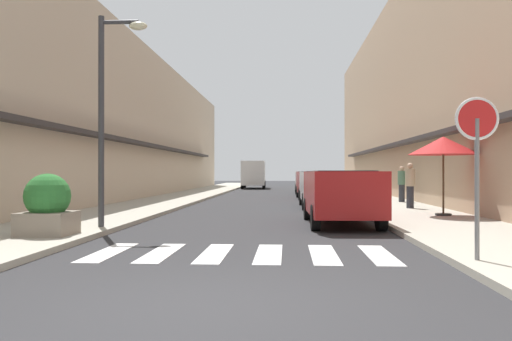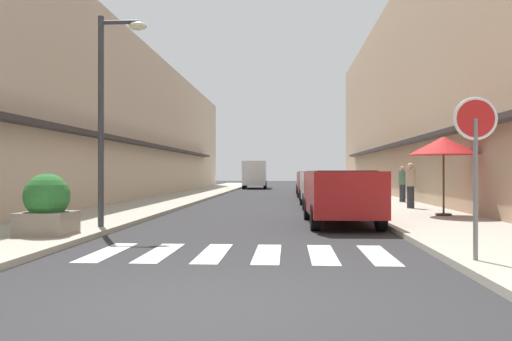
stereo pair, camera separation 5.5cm
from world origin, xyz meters
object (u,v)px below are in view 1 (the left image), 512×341
parked_car_far (314,182)px  pedestrian_walking_near (410,184)px  delivery_van (254,172)px  planter_corner (47,206)px  round_street_sign (477,135)px  street_lamp (109,97)px  cafe_umbrella (443,146)px  parked_car_mid (323,185)px  pedestrian_walking_far (402,183)px  parked_car_distant (309,180)px  parked_car_near (341,191)px

parked_car_far → pedestrian_walking_near: bearing=-70.6°
delivery_van → pedestrian_walking_near: (7.35, -25.72, -0.42)m
planter_corner → round_street_sign: bearing=-18.4°
parked_car_far → delivery_van: (-4.34, 17.17, 0.48)m
round_street_sign → street_lamp: street_lamp is taller
round_street_sign → cafe_umbrella: (1.88, 7.97, 0.23)m
parked_car_mid → pedestrian_walking_near: pedestrian_walking_near is taller
delivery_van → cafe_umbrella: cafe_umbrella is taller
delivery_van → pedestrian_walking_far: bearing=-70.1°
delivery_van → round_street_sign: (5.72, -36.82, 0.58)m
planter_corner → street_lamp: bearing=65.9°
round_street_sign → pedestrian_walking_far: 15.21m
planter_corner → parked_car_distant: bearing=74.9°
planter_corner → pedestrian_walking_far: bearing=51.1°
parked_car_mid → cafe_umbrella: bearing=-56.7°
parked_car_near → planter_corner: size_ratio=3.53×
parked_car_far → cafe_umbrella: bearing=-74.4°
cafe_umbrella → pedestrian_walking_far: 7.17m
parked_car_far → street_lamp: 16.59m
delivery_van → street_lamp: 32.65m
delivery_van → round_street_sign: bearing=-81.2°
street_lamp → cafe_umbrella: (8.97, 3.72, -1.02)m
parked_car_far → pedestrian_walking_far: pedestrian_walking_far is taller
delivery_van → planter_corner: size_ratio=4.25×
delivery_van → pedestrian_walking_far: 23.20m
parked_car_mid → round_street_sign: size_ratio=1.85×
parked_car_far → pedestrian_walking_far: 5.84m
parked_car_near → round_street_sign: (1.38, -6.20, 1.06)m
round_street_sign → pedestrian_walking_near: size_ratio=1.48×
parked_car_near → street_lamp: bearing=-161.1°
pedestrian_walking_near → pedestrian_walking_far: pedestrian_walking_near is taller
parked_car_distant → delivery_van: (-4.34, 10.35, 0.48)m
parked_car_distant → pedestrian_walking_near: bearing=-78.9°
planter_corner → delivery_van: bearing=86.5°
planter_corner → pedestrian_walking_far: (10.02, 12.42, 0.22)m
pedestrian_walking_far → cafe_umbrella: bearing=-40.0°
street_lamp → pedestrian_walking_near: 11.32m
parked_car_mid → parked_car_far: bearing=90.0°
parked_car_mid → pedestrian_walking_near: bearing=-31.5°
street_lamp → parked_car_far: bearing=69.6°
street_lamp → pedestrian_walking_near: street_lamp is taller
round_street_sign → pedestrian_walking_far: (2.19, 15.02, -1.05)m
parked_car_far → street_lamp: (-5.71, -15.40, 2.31)m
parked_car_mid → round_street_sign: (1.38, -12.94, 1.06)m
parked_car_distant → delivery_van: size_ratio=0.82×
round_street_sign → parked_car_distant: bearing=93.0°
parked_car_near → parked_car_far: bearing=90.0°
pedestrian_walking_far → planter_corner: bearing=-76.3°
parked_car_near → parked_car_mid: 6.74m
planter_corner → pedestrian_walking_far: size_ratio=0.82×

